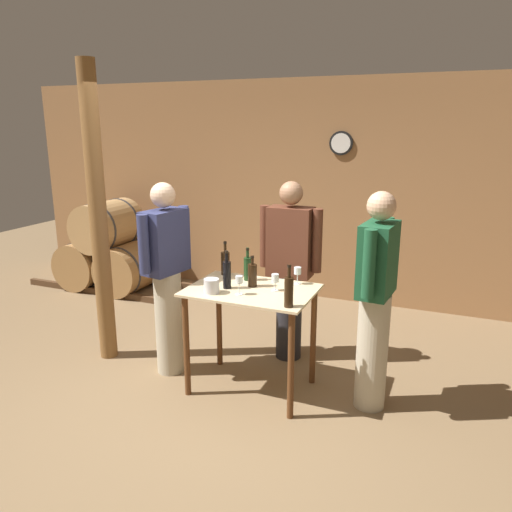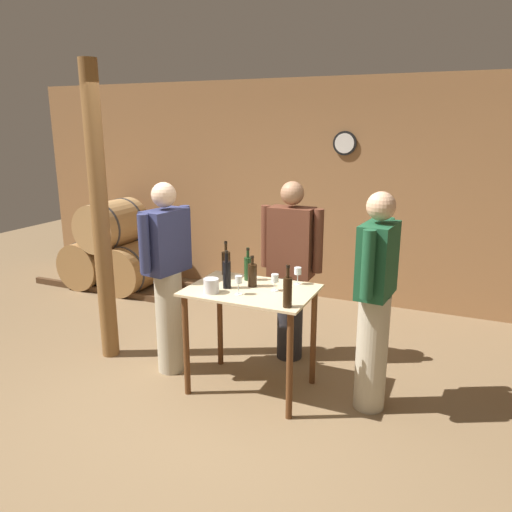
# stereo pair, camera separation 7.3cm
# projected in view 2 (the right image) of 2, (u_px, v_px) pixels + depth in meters

# --- Properties ---
(ground_plane) EXTENTS (14.00, 14.00, 0.00)m
(ground_plane) POSITION_uv_depth(u_px,v_px,m) (201.00, 409.00, 3.91)
(ground_plane) COLOR brown
(back_wall) EXTENTS (8.40, 0.08, 2.70)m
(back_wall) POSITION_uv_depth(u_px,v_px,m) (316.00, 192.00, 6.16)
(back_wall) COLOR #996B42
(back_wall) RESTS_ON ground_plane
(barrel_rack) EXTENTS (2.23, 0.81, 1.19)m
(barrel_rack) POSITION_uv_depth(u_px,v_px,m) (114.00, 252.00, 6.75)
(barrel_rack) COLOR #4C331E
(barrel_rack) RESTS_ON ground_plane
(tasting_table) EXTENTS (1.01, 0.70, 0.88)m
(tasting_table) POSITION_uv_depth(u_px,v_px,m) (251.00, 310.00, 4.04)
(tasting_table) COLOR beige
(tasting_table) RESTS_ON ground_plane
(wooden_post) EXTENTS (0.16, 0.16, 2.70)m
(wooden_post) POSITION_uv_depth(u_px,v_px,m) (100.00, 217.00, 4.50)
(wooden_post) COLOR brown
(wooden_post) RESTS_ON ground_plane
(wine_bottle_far_left) EXTENTS (0.08, 0.08, 0.30)m
(wine_bottle_far_left) POSITION_uv_depth(u_px,v_px,m) (226.00, 262.00, 4.36)
(wine_bottle_far_left) COLOR black
(wine_bottle_far_left) RESTS_ON tasting_table
(wine_bottle_left) EXTENTS (0.07, 0.07, 0.31)m
(wine_bottle_left) POSITION_uv_depth(u_px,v_px,m) (227.00, 274.00, 3.99)
(wine_bottle_left) COLOR black
(wine_bottle_left) RESTS_ON tasting_table
(wine_bottle_center) EXTENTS (0.07, 0.07, 0.28)m
(wine_bottle_center) POSITION_uv_depth(u_px,v_px,m) (248.00, 268.00, 4.20)
(wine_bottle_center) COLOR #193819
(wine_bottle_center) RESTS_ON tasting_table
(wine_bottle_right) EXTENTS (0.07, 0.07, 0.26)m
(wine_bottle_right) POSITION_uv_depth(u_px,v_px,m) (252.00, 274.00, 4.04)
(wine_bottle_right) COLOR black
(wine_bottle_right) RESTS_ON tasting_table
(wine_bottle_far_right) EXTENTS (0.07, 0.07, 0.32)m
(wine_bottle_far_right) POSITION_uv_depth(u_px,v_px,m) (288.00, 291.00, 3.57)
(wine_bottle_far_right) COLOR black
(wine_bottle_far_right) RESTS_ON tasting_table
(wine_glass_near_left) EXTENTS (0.06, 0.06, 0.15)m
(wine_glass_near_left) POSITION_uv_depth(u_px,v_px,m) (239.00, 281.00, 3.84)
(wine_glass_near_left) COLOR silver
(wine_glass_near_left) RESTS_ON tasting_table
(wine_glass_near_center) EXTENTS (0.06, 0.06, 0.14)m
(wine_glass_near_center) POSITION_uv_depth(u_px,v_px,m) (275.00, 279.00, 3.94)
(wine_glass_near_center) COLOR silver
(wine_glass_near_center) RESTS_ON tasting_table
(wine_glass_near_right) EXTENTS (0.06, 0.06, 0.14)m
(wine_glass_near_right) POSITION_uv_depth(u_px,v_px,m) (298.00, 272.00, 4.09)
(wine_glass_near_right) COLOR silver
(wine_glass_near_right) RESTS_ON tasting_table
(ice_bucket) EXTENTS (0.12, 0.12, 0.11)m
(ice_bucket) POSITION_uv_depth(u_px,v_px,m) (211.00, 286.00, 3.90)
(ice_bucket) COLOR silver
(ice_bucket) RESTS_ON tasting_table
(person_host) EXTENTS (0.25, 0.59, 1.70)m
(person_host) POSITION_uv_depth(u_px,v_px,m) (375.00, 299.00, 3.72)
(person_host) COLOR #B7AD93
(person_host) RESTS_ON ground_plane
(person_visitor_with_scarf) EXTENTS (0.29, 0.58, 1.70)m
(person_visitor_with_scarf) POSITION_uv_depth(u_px,v_px,m) (167.00, 275.00, 4.31)
(person_visitor_with_scarf) COLOR #B7AD93
(person_visitor_with_scarf) RESTS_ON ground_plane
(person_visitor_bearded) EXTENTS (0.59, 0.24, 1.68)m
(person_visitor_bearded) POSITION_uv_depth(u_px,v_px,m) (291.00, 268.00, 4.57)
(person_visitor_bearded) COLOR #232328
(person_visitor_bearded) RESTS_ON ground_plane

